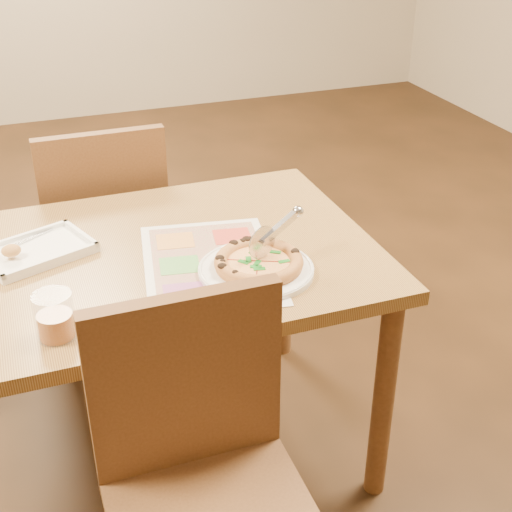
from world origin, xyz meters
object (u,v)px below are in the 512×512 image
object	(u,v)px
dining_table	(138,284)
plate	(256,270)
chair_far	(104,216)
menu	(210,263)
pizza_cutter	(274,232)
chair_near	(200,451)
pizza	(259,262)
appetizer_tray	(35,252)
glass_tumbler	(55,319)

from	to	relation	value
dining_table	plate	distance (m)	0.35
chair_far	menu	xyz separation A→B (m)	(0.18, -0.71, 0.16)
chair_far	plate	world-z (taller)	chair_far
pizza_cutter	chair_near	bearing A→B (deg)	-149.56
pizza	menu	xyz separation A→B (m)	(-0.11, 0.08, -0.03)
dining_table	menu	xyz separation A→B (m)	(0.18, -0.11, 0.09)
chair_near	appetizer_tray	xyz separation A→B (m)	(-0.25, 0.70, 0.16)
glass_tumbler	chair_near	bearing A→B (deg)	-51.33
dining_table	chair_far	xyz separation A→B (m)	(-0.00, 0.60, -0.07)
chair_far	glass_tumbler	world-z (taller)	chair_far
appetizer_tray	pizza	bearing A→B (deg)	-28.29
pizza_cutter	appetizer_tray	world-z (taller)	pizza_cutter
chair_far	appetizer_tray	size ratio (longest dim) A/B	1.45
plate	pizza_cutter	size ratio (longest dim) A/B	1.80
chair_near	pizza_cutter	distance (m)	0.61
plate	glass_tumbler	bearing A→B (deg)	-167.90
dining_table	pizza_cutter	world-z (taller)	pizza_cutter
appetizer_tray	menu	xyz separation A→B (m)	(0.43, -0.21, -0.01)
pizza	pizza_cutter	bearing A→B (deg)	28.45
pizza	appetizer_tray	bearing A→B (deg)	151.71
dining_table	pizza_cutter	bearing A→B (deg)	-25.55
dining_table	chair_near	xyz separation A→B (m)	(0.00, -0.60, -0.07)
plate	glass_tumbler	distance (m)	0.53
pizza	appetizer_tray	xyz separation A→B (m)	(-0.54, 0.29, -0.02)
pizza	pizza_cutter	world-z (taller)	pizza_cutter
chair_near	plate	bearing A→B (deg)	56.12
plate	glass_tumbler	xyz separation A→B (m)	(-0.51, -0.11, 0.04)
dining_table	appetizer_tray	bearing A→B (deg)	158.43
chair_near	plate	world-z (taller)	chair_near
pizza	menu	world-z (taller)	pizza
plate	menu	bearing A→B (deg)	138.94
plate	pizza	xyz separation A→B (m)	(0.01, 0.00, 0.02)
plate	pizza	world-z (taller)	pizza
menu	appetizer_tray	bearing A→B (deg)	154.38
chair_near	chair_far	bearing A→B (deg)	90.00
plate	appetizer_tray	world-z (taller)	appetizer_tray
pizza	menu	bearing A→B (deg)	142.29
dining_table	appetizer_tray	size ratio (longest dim) A/B	4.01
chair_near	menu	distance (m)	0.55
chair_far	pizza	xyz separation A→B (m)	(0.28, -0.79, 0.18)
plate	glass_tumbler	world-z (taller)	glass_tumbler
glass_tumbler	menu	bearing A→B (deg)	25.21
appetizer_tray	menu	size ratio (longest dim) A/B	0.67
appetizer_tray	dining_table	bearing A→B (deg)	-21.57
chair_near	appetizer_tray	distance (m)	0.76
dining_table	pizza	xyz separation A→B (m)	(0.28, -0.19, 0.11)
plate	chair_near	bearing A→B (deg)	-123.88
chair_far	appetizer_tray	xyz separation A→B (m)	(-0.25, -0.50, 0.16)
glass_tumbler	pizza_cutter	bearing A→B (deg)	13.83
glass_tumbler	menu	world-z (taller)	glass_tumbler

